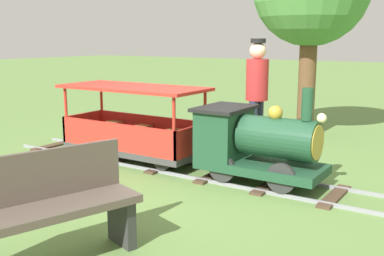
% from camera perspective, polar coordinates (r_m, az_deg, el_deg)
% --- Properties ---
extents(ground_plane, '(60.00, 60.00, 0.00)m').
position_cam_1_polar(ground_plane, '(5.87, -2.22, -5.01)').
color(ground_plane, '#608442').
extents(track, '(0.79, 5.70, 0.04)m').
position_cam_1_polar(track, '(5.73, -0.21, -5.22)').
color(track, gray).
rests_on(track, ground_plane).
extents(locomotive, '(0.75, 1.45, 1.08)m').
position_cam_1_polar(locomotive, '(5.21, 7.62, -1.67)').
color(locomotive, '#1E472D').
rests_on(locomotive, ground_plane).
extents(passenger_car, '(0.85, 2.00, 0.97)m').
position_cam_1_polar(passenger_car, '(6.16, -7.23, -0.26)').
color(passenger_car, '#3F3F3F').
rests_on(passenger_car, ground_plane).
extents(conductor_person, '(0.30, 0.30, 1.62)m').
position_cam_1_polar(conductor_person, '(6.28, 8.03, 4.85)').
color(conductor_person, '#282D47').
rests_on(conductor_person, ground_plane).
extents(park_bench, '(1.36, 0.79, 0.82)m').
position_cam_1_polar(park_bench, '(3.51, -17.42, -9.53)').
color(park_bench, brown).
rests_on(park_bench, ground_plane).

